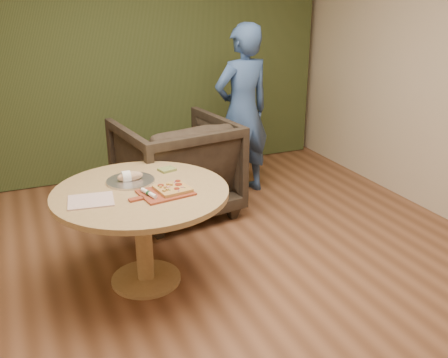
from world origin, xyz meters
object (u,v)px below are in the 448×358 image
at_px(pedestal_table, 142,208).
at_px(serving_tray, 131,181).
at_px(armchair, 176,162).
at_px(person_standing, 242,112).
at_px(bread_roll, 129,176).
at_px(pizza_paddle, 164,193).
at_px(cutlery_roll, 149,193).
at_px(flatbread_pizza, 173,189).

height_order(pedestal_table, serving_tray, serving_tray).
relative_size(armchair, person_standing, 0.59).
xyz_separation_m(armchair, person_standing, (0.82, 0.23, 0.37)).
bearing_deg(serving_tray, bread_roll, 180.00).
height_order(pizza_paddle, cutlery_roll, cutlery_roll).
distance_m(cutlery_roll, bread_roll, 0.34).
relative_size(cutlery_roll, bread_roll, 1.02).
relative_size(pedestal_table, bread_roll, 6.53).
height_order(cutlery_roll, person_standing, person_standing).
distance_m(flatbread_pizza, bread_roll, 0.39).
bearing_deg(armchair, cutlery_roll, 56.64).
bearing_deg(armchair, pizza_paddle, 60.80).
relative_size(pedestal_table, pizza_paddle, 2.72).
height_order(pizza_paddle, flatbread_pizza, flatbread_pizza).
xyz_separation_m(serving_tray, bread_roll, (-0.01, 0.00, 0.04)).
xyz_separation_m(pedestal_table, person_standing, (1.44, 1.33, 0.28)).
height_order(flatbread_pizza, bread_roll, bread_roll).
bearing_deg(serving_tray, armchair, 54.75).
xyz_separation_m(pizza_paddle, serving_tray, (-0.16, 0.32, -0.00)).
distance_m(flatbread_pizza, cutlery_roll, 0.18).
relative_size(pedestal_table, armchair, 1.21).
distance_m(serving_tray, person_standing, 1.86).
bearing_deg(flatbread_pizza, pedestal_table, 147.18).
relative_size(flatbread_pizza, cutlery_roll, 1.27).
bearing_deg(bread_roll, person_standing, 37.83).
bearing_deg(pizza_paddle, person_standing, 40.42).
bearing_deg(pizza_paddle, flatbread_pizza, 0.56).
height_order(serving_tray, bread_roll, bread_roll).
bearing_deg(person_standing, pizza_paddle, 39.56).
distance_m(pedestal_table, person_standing, 1.98).
bearing_deg(cutlery_roll, pedestal_table, 80.96).
bearing_deg(cutlery_roll, pizza_paddle, -9.76).
bearing_deg(armchair, flatbread_pizza, 63.30).
relative_size(bread_roll, person_standing, 0.11).
relative_size(pizza_paddle, serving_tray, 1.30).
xyz_separation_m(cutlery_roll, bread_roll, (-0.06, 0.34, 0.01)).
relative_size(flatbread_pizza, armchair, 0.24).
distance_m(flatbread_pizza, armchair, 1.33).
xyz_separation_m(cutlery_roll, serving_tray, (-0.05, 0.34, -0.02)).
distance_m(armchair, person_standing, 0.92).
distance_m(bread_roll, armchair, 1.16).
bearing_deg(person_standing, cutlery_roll, 37.44).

